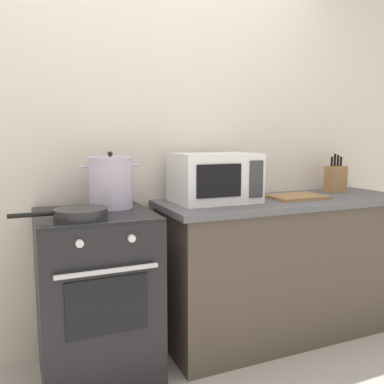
{
  "coord_description": "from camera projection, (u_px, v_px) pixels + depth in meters",
  "views": [
    {
      "loc": [
        -0.71,
        -1.55,
        1.31
      ],
      "look_at": [
        0.21,
        0.6,
        1.0
      ],
      "focal_mm": 38.01,
      "sensor_mm": 36.0,
      "label": 1
    }
  ],
  "objects": [
    {
      "name": "stove",
      "position": [
        97.0,
        296.0,
        2.21
      ],
      "size": [
        0.6,
        0.64,
        0.92
      ],
      "color": "black",
      "rests_on": "ground_plane"
    },
    {
      "name": "microwave",
      "position": [
        215.0,
        178.0,
        2.49
      ],
      "size": [
        0.5,
        0.37,
        0.3
      ],
      "color": "white",
      "rests_on": "countertop_right"
    },
    {
      "name": "stock_pot",
      "position": [
        111.0,
        182.0,
        2.28
      ],
      "size": [
        0.33,
        0.25,
        0.32
      ],
      "color": "silver",
      "rests_on": "stove"
    },
    {
      "name": "cutting_board",
      "position": [
        296.0,
        197.0,
        2.66
      ],
      "size": [
        0.36,
        0.26,
        0.02
      ],
      "primitive_type": "cube",
      "color": "#997047",
      "rests_on": "countertop_right"
    },
    {
      "name": "frying_pan",
      "position": [
        80.0,
        213.0,
        1.98
      ],
      "size": [
        0.46,
        0.26,
        0.05
      ],
      "color": "#28282B",
      "rests_on": "stove"
    },
    {
      "name": "knife_block",
      "position": [
        336.0,
        179.0,
        2.95
      ],
      "size": [
        0.13,
        0.1,
        0.28
      ],
      "color": "#997047",
      "rests_on": "countertop_right"
    },
    {
      "name": "lower_cabinet_right",
      "position": [
        285.0,
        269.0,
        2.72
      ],
      "size": [
        1.64,
        0.56,
        0.88
      ],
      "primitive_type": "cube",
      "color": "#4C4238",
      "rests_on": "ground_plane"
    },
    {
      "name": "countertop_right",
      "position": [
        287.0,
        201.0,
        2.66
      ],
      "size": [
        1.7,
        0.6,
        0.04
      ],
      "primitive_type": "cube",
      "color": "#59595E",
      "rests_on": "lower_cabinet_right"
    },
    {
      "name": "back_wall",
      "position": [
        182.0,
        147.0,
        2.69
      ],
      "size": [
        4.4,
        0.1,
        2.5
      ],
      "primitive_type": "cube",
      "color": "silver",
      "rests_on": "ground_plane"
    }
  ]
}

